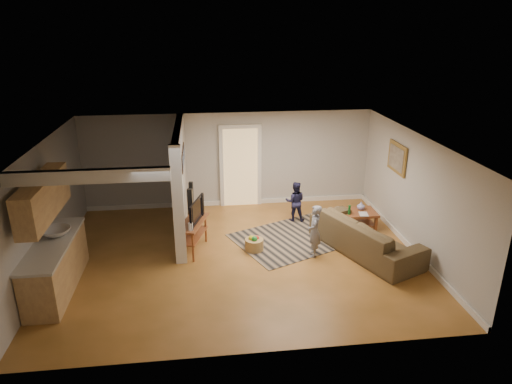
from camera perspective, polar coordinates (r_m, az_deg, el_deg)
ground at (r=9.72m, az=-2.09°, el=-8.10°), size 7.50×7.50×0.00m
room_shell at (r=9.50m, az=-8.84°, el=0.59°), size 7.54×6.02×2.52m
area_rug at (r=10.54m, az=4.86°, el=-5.73°), size 3.16×2.80×0.01m
sofa at (r=10.19m, az=13.33°, el=-7.26°), size 1.97×2.79×0.76m
coffee_table at (r=11.10m, az=12.04°, el=-2.85°), size 1.11×0.66×0.66m
tv_console at (r=9.77m, az=-7.85°, el=-4.06°), size 0.71×1.16×0.94m
speaker_left at (r=10.54m, az=-8.13°, el=-2.52°), size 0.14×0.14×1.14m
speaker_right at (r=11.50m, az=-8.05°, el=-1.00°), size 0.11×0.11×0.95m
toy_basket at (r=9.92m, az=-0.23°, el=-6.51°), size 0.40×0.40×0.36m
child at (r=9.85m, az=7.18°, el=-7.84°), size 0.37×0.47×1.13m
toddler at (r=11.45m, az=4.84°, el=-3.54°), size 0.55×0.47×1.01m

